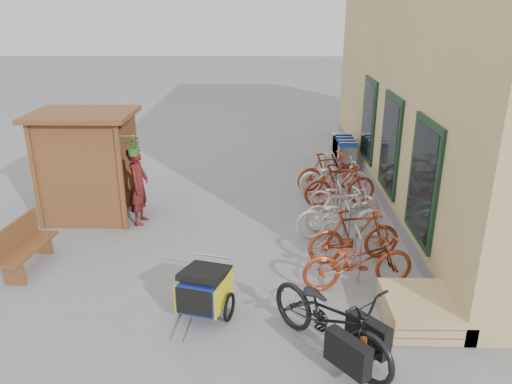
{
  "coord_description": "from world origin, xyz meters",
  "views": [
    {
      "loc": [
        0.68,
        -7.84,
        4.52
      ],
      "look_at": [
        0.5,
        1.5,
        1.0
      ],
      "focal_mm": 35.0,
      "sensor_mm": 36.0,
      "label": 1
    }
  ],
  "objects_px": {
    "bench": "(23,245)",
    "bike_0": "(358,261)",
    "bike_1": "(354,235)",
    "shopping_carts": "(343,147)",
    "bike_3": "(340,209)",
    "bike_4": "(344,198)",
    "cargo_bike": "(332,318)",
    "child_trailer": "(204,288)",
    "pallet_stack": "(418,310)",
    "bike_6": "(334,176)",
    "kiosk": "(82,151)",
    "bike_5": "(340,184)",
    "bike_7": "(328,171)",
    "bike_2": "(342,216)",
    "person_kiosk": "(139,186)"
  },
  "relations": [
    {
      "from": "shopping_carts",
      "to": "bike_0",
      "type": "height_order",
      "value": "bike_0"
    },
    {
      "from": "person_kiosk",
      "to": "bike_2",
      "type": "relative_size",
      "value": 0.92
    },
    {
      "from": "bike_0",
      "to": "bike_6",
      "type": "relative_size",
      "value": 1.1
    },
    {
      "from": "bench",
      "to": "bike_0",
      "type": "relative_size",
      "value": 0.76
    },
    {
      "from": "kiosk",
      "to": "child_trailer",
      "type": "distance_m",
      "value": 4.94
    },
    {
      "from": "bike_1",
      "to": "bike_3",
      "type": "bearing_deg",
      "value": -10.15
    },
    {
      "from": "bike_0",
      "to": "bike_4",
      "type": "distance_m",
      "value": 3.15
    },
    {
      "from": "shopping_carts",
      "to": "bike_2",
      "type": "height_order",
      "value": "bike_2"
    },
    {
      "from": "cargo_bike",
      "to": "bike_2",
      "type": "distance_m",
      "value": 3.72
    },
    {
      "from": "bike_1",
      "to": "bike_4",
      "type": "height_order",
      "value": "bike_1"
    },
    {
      "from": "shopping_carts",
      "to": "bike_3",
      "type": "height_order",
      "value": "bike_3"
    },
    {
      "from": "bike_3",
      "to": "bike_6",
      "type": "distance_m",
      "value": 2.21
    },
    {
      "from": "cargo_bike",
      "to": "bike_0",
      "type": "distance_m",
      "value": 1.87
    },
    {
      "from": "pallet_stack",
      "to": "shopping_carts",
      "type": "relative_size",
      "value": 0.68
    },
    {
      "from": "bike_2",
      "to": "bike_5",
      "type": "relative_size",
      "value": 1.06
    },
    {
      "from": "child_trailer",
      "to": "bike_4",
      "type": "bearing_deg",
      "value": 70.89
    },
    {
      "from": "shopping_carts",
      "to": "bike_1",
      "type": "distance_m",
      "value": 6.02
    },
    {
      "from": "child_trailer",
      "to": "bike_4",
      "type": "relative_size",
      "value": 0.93
    },
    {
      "from": "bike_1",
      "to": "bike_6",
      "type": "xyz_separation_m",
      "value": [
        0.07,
        3.58,
        -0.08
      ]
    },
    {
      "from": "bike_3",
      "to": "bike_7",
      "type": "bearing_deg",
      "value": -12.41
    },
    {
      "from": "shopping_carts",
      "to": "person_kiosk",
      "type": "distance_m",
      "value": 6.63
    },
    {
      "from": "pallet_stack",
      "to": "bike_5",
      "type": "bearing_deg",
      "value": 96.6
    },
    {
      "from": "bike_3",
      "to": "bike_5",
      "type": "relative_size",
      "value": 0.9
    },
    {
      "from": "bike_1",
      "to": "bike_0",
      "type": "bearing_deg",
      "value": 161.62
    },
    {
      "from": "bike_2",
      "to": "bike_7",
      "type": "height_order",
      "value": "bike_7"
    },
    {
      "from": "child_trailer",
      "to": "person_kiosk",
      "type": "relative_size",
      "value": 0.85
    },
    {
      "from": "bench",
      "to": "person_kiosk",
      "type": "bearing_deg",
      "value": 58.09
    },
    {
      "from": "bike_4",
      "to": "cargo_bike",
      "type": "bearing_deg",
      "value": -173.54
    },
    {
      "from": "kiosk",
      "to": "bike_5",
      "type": "xyz_separation_m",
      "value": [
        5.73,
        0.83,
        -1.02
      ]
    },
    {
      "from": "bike_2",
      "to": "bike_4",
      "type": "relative_size",
      "value": 1.19
    },
    {
      "from": "bike_0",
      "to": "bike_3",
      "type": "distance_m",
      "value": 2.3
    },
    {
      "from": "kiosk",
      "to": "bike_1",
      "type": "height_order",
      "value": "kiosk"
    },
    {
      "from": "child_trailer",
      "to": "bike_5",
      "type": "bearing_deg",
      "value": 74.63
    },
    {
      "from": "person_kiosk",
      "to": "bike_0",
      "type": "xyz_separation_m",
      "value": [
        4.3,
        -2.62,
        -0.35
      ]
    },
    {
      "from": "bike_5",
      "to": "bike_6",
      "type": "height_order",
      "value": "bike_5"
    },
    {
      "from": "child_trailer",
      "to": "shopping_carts",
      "type": "bearing_deg",
      "value": 82.49
    },
    {
      "from": "person_kiosk",
      "to": "bike_3",
      "type": "xyz_separation_m",
      "value": [
        4.32,
        -0.32,
        -0.38
      ]
    },
    {
      "from": "child_trailer",
      "to": "bike_3",
      "type": "relative_size",
      "value": 0.92
    },
    {
      "from": "bike_2",
      "to": "person_kiosk",
      "type": "bearing_deg",
      "value": 76.47
    },
    {
      "from": "person_kiosk",
      "to": "shopping_carts",
      "type": "bearing_deg",
      "value": -45.99
    },
    {
      "from": "pallet_stack",
      "to": "bike_6",
      "type": "height_order",
      "value": "bike_6"
    },
    {
      "from": "shopping_carts",
      "to": "bench",
      "type": "bearing_deg",
      "value": -136.34
    },
    {
      "from": "person_kiosk",
      "to": "bike_5",
      "type": "bearing_deg",
      "value": -72.71
    },
    {
      "from": "kiosk",
      "to": "bike_6",
      "type": "distance_m",
      "value": 6.01
    },
    {
      "from": "bike_0",
      "to": "bike_2",
      "type": "distance_m",
      "value": 1.92
    },
    {
      "from": "bench",
      "to": "bike_1",
      "type": "height_order",
      "value": "bike_1"
    },
    {
      "from": "bike_7",
      "to": "child_trailer",
      "type": "bearing_deg",
      "value": 135.84
    },
    {
      "from": "shopping_carts",
      "to": "bike_0",
      "type": "xyz_separation_m",
      "value": [
        -0.75,
        -6.91,
        -0.04
      ]
    },
    {
      "from": "person_kiosk",
      "to": "bike_5",
      "type": "height_order",
      "value": "person_kiosk"
    },
    {
      "from": "shopping_carts",
      "to": "cargo_bike",
      "type": "height_order",
      "value": "cargo_bike"
    }
  ]
}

